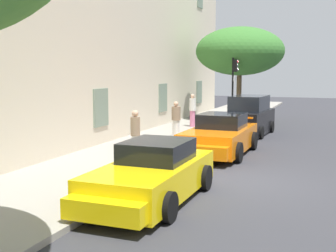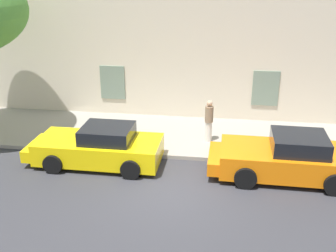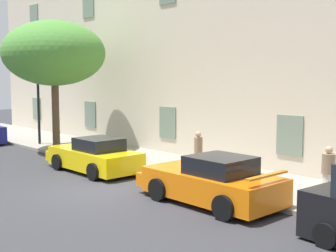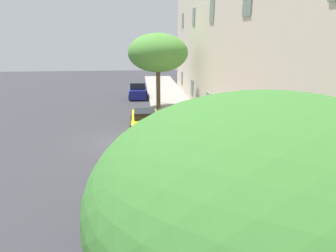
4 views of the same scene
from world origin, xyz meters
name	(u,v)px [view 2 (image 2 of 4)]	position (x,y,z in m)	size (l,w,h in m)	color
ground_plane	(166,191)	(0.00, 0.00, 0.00)	(80.00, 80.00, 0.00)	#333338
sidewalk	(182,136)	(0.00, 4.25, 0.07)	(60.00, 4.06, 0.14)	gray
sportscar_red_lead	(95,147)	(-2.70, 1.56, 0.60)	(4.61, 2.07, 1.39)	yellow
sportscar_yellow_flank	(282,158)	(3.56, 1.52, 0.64)	(4.65, 2.25, 1.46)	orange
pedestrian_admiring	(209,120)	(1.09, 3.70, 0.98)	(0.38, 0.38, 1.63)	silver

